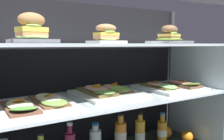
% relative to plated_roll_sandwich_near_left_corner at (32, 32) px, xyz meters
% --- Properties ---
extents(case_frame, '(1.43, 0.54, 0.95)m').
position_rel_plated_roll_sandwich_near_left_corner_xyz_m(case_frame, '(0.42, 0.17, -0.23)').
color(case_frame, '#333338').
rests_on(case_frame, ground).
extents(riser_lower_tier, '(1.36, 0.46, 0.37)m').
position_rel_plated_roll_sandwich_near_left_corner_xyz_m(riser_lower_tier, '(0.42, 0.03, -0.53)').
color(riser_lower_tier, silver).
rests_on(riser_lower_tier, case_base_deck).
extents(shelf_lower_glass, '(1.38, 0.48, 0.01)m').
position_rel_plated_roll_sandwich_near_left_corner_xyz_m(shelf_lower_glass, '(0.42, 0.03, -0.34)').
color(shelf_lower_glass, silver).
rests_on(shelf_lower_glass, riser_lower_tier).
extents(riser_upper_tier, '(1.36, 0.46, 0.27)m').
position_rel_plated_roll_sandwich_near_left_corner_xyz_m(riser_upper_tier, '(0.42, 0.03, -0.20)').
color(riser_upper_tier, silver).
rests_on(riser_upper_tier, shelf_lower_glass).
extents(shelf_upper_glass, '(1.38, 0.48, 0.01)m').
position_rel_plated_roll_sandwich_near_left_corner_xyz_m(shelf_upper_glass, '(0.42, 0.03, -0.05)').
color(shelf_upper_glass, silver).
rests_on(shelf_upper_glass, riser_upper_tier).
extents(plated_roll_sandwich_near_left_corner, '(0.19, 0.19, 0.13)m').
position_rel_plated_roll_sandwich_near_left_corner_xyz_m(plated_roll_sandwich_near_left_corner, '(0.00, 0.00, 0.00)').
color(plated_roll_sandwich_near_left_corner, white).
rests_on(plated_roll_sandwich_near_left_corner, shelf_upper_glass).
extents(plated_roll_sandwich_mid_left, '(0.17, 0.17, 0.11)m').
position_rel_plated_roll_sandwich_near_left_corner_xyz_m(plated_roll_sandwich_mid_left, '(0.42, 0.09, -0.00)').
color(plated_roll_sandwich_mid_left, white).
rests_on(plated_roll_sandwich_mid_left, shelf_upper_glass).
extents(plated_roll_sandwich_mid_right, '(0.21, 0.21, 0.11)m').
position_rel_plated_roll_sandwich_near_left_corner_xyz_m(plated_roll_sandwich_mid_right, '(0.83, 0.01, -0.01)').
color(plated_roll_sandwich_mid_right, white).
rests_on(plated_roll_sandwich_mid_right, shelf_upper_glass).
extents(open_sandwich_tray_center, '(0.34, 0.37, 0.06)m').
position_rel_plated_roll_sandwich_near_left_corner_xyz_m(open_sandwich_tray_center, '(-0.00, -0.02, -0.31)').
color(open_sandwich_tray_center, white).
rests_on(open_sandwich_tray_center, shelf_lower_glass).
extents(open_sandwich_tray_mid_left, '(0.34, 0.35, 0.06)m').
position_rel_plated_roll_sandwich_near_left_corner_xyz_m(open_sandwich_tray_mid_left, '(0.41, 0.06, -0.31)').
color(open_sandwich_tray_mid_left, white).
rests_on(open_sandwich_tray_mid_left, shelf_lower_glass).
extents(open_sandwich_tray_right_of_center, '(0.34, 0.35, 0.06)m').
position_rel_plated_roll_sandwich_near_left_corner_xyz_m(open_sandwich_tray_right_of_center, '(0.84, -0.00, -0.31)').
color(open_sandwich_tray_right_of_center, white).
rests_on(open_sandwich_tray_right_of_center, shelf_lower_glass).
extents(juice_bottle_front_fourth, '(0.07, 0.07, 0.24)m').
position_rel_plated_roll_sandwich_near_left_corner_xyz_m(juice_bottle_front_fourth, '(0.53, 0.11, -0.61)').
color(juice_bottle_front_fourth, orange).
rests_on(juice_bottle_front_fourth, case_base_deck).
extents(juice_bottle_front_left_end, '(0.06, 0.06, 0.23)m').
position_rel_plated_roll_sandwich_near_left_corner_xyz_m(juice_bottle_front_left_end, '(0.68, 0.10, -0.62)').
color(juice_bottle_front_left_end, gold).
rests_on(juice_bottle_front_left_end, case_base_deck).
extents(juice_bottle_back_left, '(0.06, 0.06, 0.21)m').
position_rel_plated_roll_sandwich_near_left_corner_xyz_m(juice_bottle_back_left, '(0.84, 0.07, -0.63)').
color(juice_bottle_back_left, orange).
rests_on(juice_bottle_back_left, case_base_deck).
extents(orange_fruit_beside_bottles, '(0.08, 0.08, 0.08)m').
position_rel_plated_roll_sandwich_near_left_corner_xyz_m(orange_fruit_beside_bottles, '(1.01, 0.00, -0.67)').
color(orange_fruit_beside_bottles, orange).
rests_on(orange_fruit_beside_bottles, case_base_deck).
extents(orange_fruit_near_left_post, '(0.08, 0.08, 0.08)m').
position_rel_plated_roll_sandwich_near_left_corner_xyz_m(orange_fruit_near_left_post, '(0.93, 0.13, -0.67)').
color(orange_fruit_near_left_post, orange).
rests_on(orange_fruit_near_left_post, case_base_deck).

